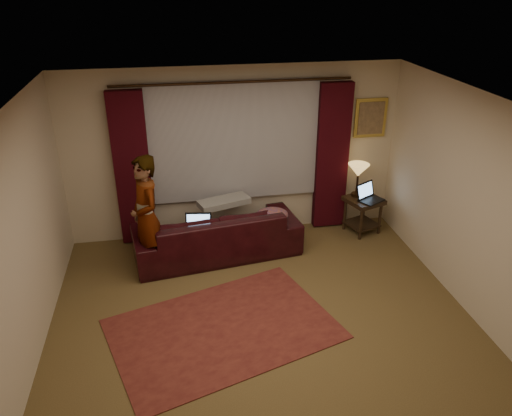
{
  "coord_description": "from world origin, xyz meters",
  "views": [
    {
      "loc": [
        -0.93,
        -4.53,
        3.82
      ],
      "look_at": [
        0.1,
        1.2,
        1.0
      ],
      "focal_mm": 35.0,
      "sensor_mm": 36.0,
      "label": 1
    }
  ],
  "objects": [
    {
      "name": "wall_back",
      "position": [
        0.0,
        2.5,
        1.3
      ],
      "size": [
        5.0,
        0.02,
        2.6
      ],
      "primitive_type": "cube",
      "color": "beige",
      "rests_on": "ground"
    },
    {
      "name": "drape_left",
      "position": [
        -1.5,
        2.39,
        1.18
      ],
      "size": [
        0.5,
        0.14,
        2.3
      ],
      "primitive_type": "cube",
      "color": "black",
      "rests_on": "floor"
    },
    {
      "name": "ceiling",
      "position": [
        0.0,
        0.0,
        2.6
      ],
      "size": [
        5.0,
        5.0,
        0.02
      ],
      "primitive_type": "cube",
      "color": "silver",
      "rests_on": "ground"
    },
    {
      "name": "laptop_sofa",
      "position": [
        -0.65,
        1.56,
        0.61
      ],
      "size": [
        0.42,
        0.45,
        0.26
      ],
      "primitive_type": null,
      "rotation": [
        0.0,
        0.0,
        -0.15
      ],
      "color": "black",
      "rests_on": "sofa"
    },
    {
      "name": "area_rug",
      "position": [
        -0.49,
        0.09,
        0.01
      ],
      "size": [
        2.9,
        2.36,
        0.01
      ],
      "primitive_type": "cube",
      "rotation": [
        0.0,
        0.0,
        0.31
      ],
      "color": "maroon",
      "rests_on": "floor"
    },
    {
      "name": "wall_right",
      "position": [
        2.5,
        0.0,
        1.3
      ],
      "size": [
        0.02,
        5.0,
        2.6
      ],
      "primitive_type": "cube",
      "color": "beige",
      "rests_on": "ground"
    },
    {
      "name": "throw_blanket",
      "position": [
        -0.22,
        2.1,
        0.96
      ],
      "size": [
        0.81,
        0.52,
        0.09
      ],
      "primitive_type": "cube",
      "rotation": [
        0.0,
        0.0,
        0.31
      ],
      "color": "gray",
      "rests_on": "sofa"
    },
    {
      "name": "end_table",
      "position": [
        1.97,
        2.1,
        0.29
      ],
      "size": [
        0.64,
        0.64,
        0.58
      ],
      "primitive_type": "cube",
      "rotation": [
        0.0,
        0.0,
        0.34
      ],
      "color": "black",
      "rests_on": "floor"
    },
    {
      "name": "laptop_table",
      "position": [
        2.05,
        1.99,
        0.71
      ],
      "size": [
        0.51,
        0.52,
        0.26
      ],
      "primitive_type": null,
      "rotation": [
        0.0,
        0.0,
        0.52
      ],
      "color": "black",
      "rests_on": "end_table"
    },
    {
      "name": "sheer_curtain",
      "position": [
        0.0,
        2.44,
        1.5
      ],
      "size": [
        2.5,
        0.05,
        1.8
      ],
      "primitive_type": "cube",
      "color": "#9E9EA5",
      "rests_on": "wall_back"
    },
    {
      "name": "person",
      "position": [
        -1.32,
        1.5,
        0.85
      ],
      "size": [
        0.64,
        0.64,
        1.69
      ],
      "primitive_type": "imported",
      "rotation": [
        0.0,
        0.0,
        -1.22
      ],
      "color": "gray",
      "rests_on": "floor"
    },
    {
      "name": "tiffany_lamp",
      "position": [
        1.88,
        2.22,
        0.84
      ],
      "size": [
        0.4,
        0.4,
        0.53
      ],
      "primitive_type": null,
      "rotation": [
        0.0,
        0.0,
        0.22
      ],
      "color": "olive",
      "rests_on": "end_table"
    },
    {
      "name": "sofa",
      "position": [
        -0.37,
        1.82,
        0.48
      ],
      "size": [
        2.49,
        1.35,
        0.96
      ],
      "primitive_type": "imported",
      "rotation": [
        0.0,
        0.0,
        3.28
      ],
      "color": "black",
      "rests_on": "floor"
    },
    {
      "name": "wall_left",
      "position": [
        -2.5,
        0.0,
        1.3
      ],
      "size": [
        0.02,
        5.0,
        2.6
      ],
      "primitive_type": "cube",
      "color": "beige",
      "rests_on": "ground"
    },
    {
      "name": "floor",
      "position": [
        0.0,
        0.0,
        -0.01
      ],
      "size": [
        5.0,
        5.0,
        0.01
      ],
      "primitive_type": "cube",
      "color": "brown",
      "rests_on": "ground"
    },
    {
      "name": "drape_right",
      "position": [
        1.5,
        2.39,
        1.18
      ],
      "size": [
        0.5,
        0.14,
        2.3
      ],
      "primitive_type": "cube",
      "color": "black",
      "rests_on": "floor"
    },
    {
      "name": "curtain_rod",
      "position": [
        0.0,
        2.39,
        2.38
      ],
      "size": [
        0.04,
        0.04,
        3.4
      ],
      "primitive_type": "cylinder",
      "color": "black",
      "rests_on": "wall_back"
    },
    {
      "name": "picture_frame",
      "position": [
        2.1,
        2.47,
        1.75
      ],
      "size": [
        0.5,
        0.04,
        0.6
      ],
      "primitive_type": "cube",
      "color": "gold",
      "rests_on": "wall_back"
    },
    {
      "name": "clothing_pile",
      "position": [
        0.43,
        1.76,
        0.58
      ],
      "size": [
        0.54,
        0.46,
        0.2
      ],
      "primitive_type": "ellipsoid",
      "rotation": [
        0.0,
        0.0,
        -0.2
      ],
      "color": "brown",
      "rests_on": "sofa"
    }
  ]
}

